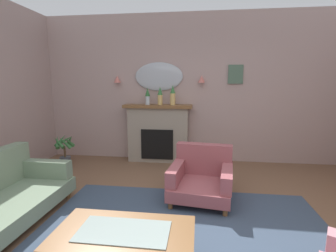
% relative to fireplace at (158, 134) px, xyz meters
% --- Properties ---
extents(wall_back, '(7.02, 0.10, 2.93)m').
position_rel_fireplace_xyz_m(wall_back, '(0.68, 0.22, 0.90)').
color(wall_back, '#B29993').
rests_on(wall_back, ground).
extents(patterned_rug, '(3.20, 2.40, 0.01)m').
position_rel_fireplace_xyz_m(patterned_rug, '(0.68, -2.56, -0.56)').
color(patterned_rug, '#38475B').
rests_on(patterned_rug, ground).
extents(fireplace, '(1.36, 0.36, 1.16)m').
position_rel_fireplace_xyz_m(fireplace, '(0.00, 0.00, 0.00)').
color(fireplace, gray).
rests_on(fireplace, ground).
extents(mantel_vase_centre, '(0.10, 0.10, 0.33)m').
position_rel_fireplace_xyz_m(mantel_vase_centre, '(-0.20, -0.03, 0.76)').
color(mantel_vase_centre, silver).
rests_on(mantel_vase_centre, fireplace).
extents(mantel_vase_left, '(0.10, 0.10, 0.35)m').
position_rel_fireplace_xyz_m(mantel_vase_left, '(0.05, -0.03, 0.77)').
color(mantel_vase_left, tan).
rests_on(mantel_vase_left, fireplace).
extents(mantel_vase_right, '(0.10, 0.10, 0.39)m').
position_rel_fireplace_xyz_m(mantel_vase_right, '(0.30, -0.03, 0.78)').
color(mantel_vase_right, tan).
rests_on(mantel_vase_right, fireplace).
extents(wall_mirror, '(0.96, 0.06, 0.56)m').
position_rel_fireplace_xyz_m(wall_mirror, '(0.00, 0.14, 1.14)').
color(wall_mirror, '#B2BCC6').
extents(wall_sconce_left, '(0.14, 0.14, 0.14)m').
position_rel_fireplace_xyz_m(wall_sconce_left, '(-0.85, 0.09, 1.09)').
color(wall_sconce_left, '#D17066').
extents(wall_sconce_right, '(0.14, 0.14, 0.14)m').
position_rel_fireplace_xyz_m(wall_sconce_right, '(0.85, 0.09, 1.09)').
color(wall_sconce_right, '#D17066').
extents(framed_picture, '(0.28, 0.03, 0.36)m').
position_rel_fireplace_xyz_m(framed_picture, '(1.50, 0.15, 1.18)').
color(framed_picture, '#4C6B56').
extents(coffee_table, '(1.10, 0.60, 0.45)m').
position_rel_fireplace_xyz_m(coffee_table, '(0.24, -3.13, -0.19)').
color(coffee_table, brown).
rests_on(coffee_table, ground).
extents(armchair_in_corner, '(0.91, 0.92, 0.71)m').
position_rel_fireplace_xyz_m(armchair_in_corner, '(0.87, -1.55, -0.27)').
color(armchair_in_corner, '#934C51').
rests_on(armchair_in_corner, ground).
extents(potted_plant_small_fern, '(0.39, 0.39, 0.62)m').
position_rel_fireplace_xyz_m(potted_plant_small_fern, '(-1.74, -0.53, -0.24)').
color(potted_plant_small_fern, '#474C56').
rests_on(potted_plant_small_fern, ground).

